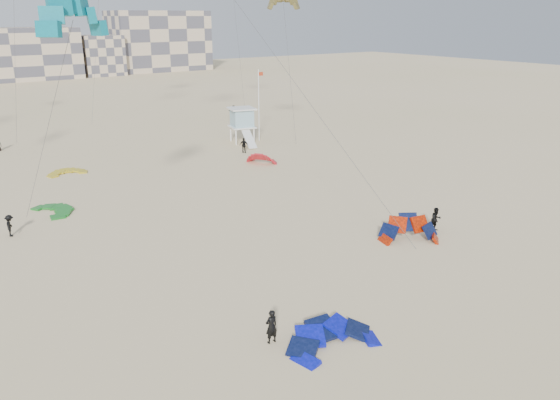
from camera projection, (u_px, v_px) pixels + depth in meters
ground at (297, 347)px, 25.37m from camera, size 320.00×320.00×0.00m
kite_ground_blue at (334, 345)px, 25.48m from camera, size 5.02×5.25×2.70m
kite_ground_orange at (409, 240)px, 37.37m from camera, size 5.72×5.68×4.11m
kite_ground_green at (53, 212)px, 42.81m from camera, size 4.50×4.32×0.67m
kite_ground_red_far at (262, 163)px, 57.05m from camera, size 4.51×4.48×3.24m
kite_ground_yellow at (67, 174)px, 53.18m from camera, size 3.44×3.63×0.88m
kitesurfer_main at (271, 326)px, 25.43m from camera, size 0.63×0.42×1.70m
kitesurfer_b at (436, 219)px, 38.80m from camera, size 0.94×0.78×1.73m
kitesurfer_c at (10, 226)px, 37.86m from camera, size 0.80×1.12×1.56m
kitesurfer_d at (244, 145)px, 61.08m from camera, size 0.99×1.02×1.71m
kitesurfer_f at (234, 112)px, 82.21m from camera, size 0.93×1.81×1.86m
kite_fly_teal_a at (73, 20)px, 29.89m from camera, size 5.71×10.70×14.78m
kite_fly_olive at (283, 3)px, 57.18m from camera, size 4.52×4.55×16.27m
lifeguard_tower_near at (242, 125)px, 65.85m from camera, size 3.58×6.07×4.18m
flagpole at (259, 104)px, 65.88m from camera, size 0.70×0.11×8.61m
condo_mid at (5, 54)px, 129.82m from camera, size 32.00×16.00×12.00m
condo_east at (159, 41)px, 152.44m from camera, size 26.00×14.00×16.00m
condo_fill_right at (100, 55)px, 140.53m from camera, size 10.00×10.00×10.00m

